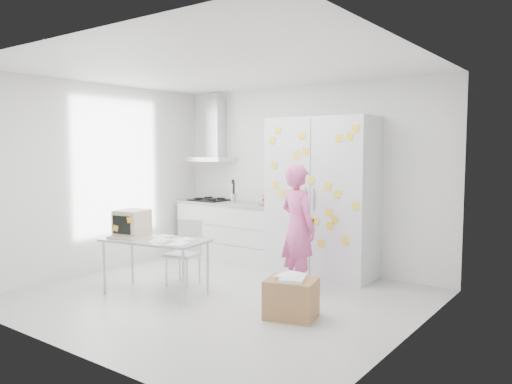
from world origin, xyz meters
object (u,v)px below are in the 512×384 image
Objects in this scene: desk at (140,230)px; chair at (186,248)px; person at (298,227)px; cardboard_box at (291,298)px.

desk is 1.62× the size of chair.
chair is (-1.32, -0.64, -0.31)m from person.
desk is at bearing -122.76° from chair.
person reaches higher than cardboard_box.
chair is (0.22, 0.57, -0.29)m from desk.
cardboard_box is at bearing 138.88° from person.
cardboard_box is at bearing -3.15° from desk.
desk is 2.26× the size of cardboard_box.
chair is 1.87m from cardboard_box.
chair reaches higher than cardboard_box.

